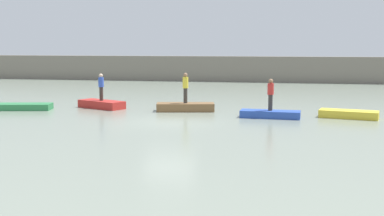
% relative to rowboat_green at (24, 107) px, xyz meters
% --- Properties ---
extents(ground_plane, '(120.00, 120.00, 0.00)m').
position_rel_rowboat_green_xyz_m(ground_plane, '(9.32, -2.81, -0.18)').
color(ground_plane, gray).
extents(embankment_wall, '(80.00, 1.20, 2.57)m').
position_rel_rowboat_green_xyz_m(embankment_wall, '(9.32, 24.33, 1.11)').
color(embankment_wall, gray).
rests_on(embankment_wall, ground_plane).
extents(rowboat_green, '(3.26, 1.79, 0.36)m').
position_rel_rowboat_green_xyz_m(rowboat_green, '(0.00, 0.00, 0.00)').
color(rowboat_green, '#2D7F47').
rests_on(rowboat_green, ground_plane).
extents(rowboat_red, '(3.15, 2.26, 0.46)m').
position_rel_rowboat_green_xyz_m(rowboat_red, '(4.13, 1.56, 0.05)').
color(rowboat_red, red).
rests_on(rowboat_red, ground_plane).
extents(rowboat_brown, '(3.39, 1.73, 0.46)m').
position_rel_rowboat_green_xyz_m(rowboat_brown, '(9.29, 1.24, 0.05)').
color(rowboat_brown, brown).
rests_on(rowboat_brown, ground_plane).
extents(rowboat_blue, '(3.09, 1.17, 0.37)m').
position_rel_rowboat_green_xyz_m(rowboat_blue, '(14.11, -0.46, 0.01)').
color(rowboat_blue, '#2B4CAD').
rests_on(rowboat_blue, ground_plane).
extents(rowboat_yellow, '(3.07, 1.68, 0.40)m').
position_rel_rowboat_green_xyz_m(rowboat_yellow, '(18.07, 0.24, 0.02)').
color(rowboat_yellow, gold).
rests_on(rowboat_yellow, ground_plane).
extents(person_red_shirt, '(0.32, 0.32, 1.64)m').
position_rel_rowboat_green_xyz_m(person_red_shirt, '(14.11, -0.46, 1.11)').
color(person_red_shirt, '#38332D').
rests_on(person_red_shirt, rowboat_blue).
extents(person_yellow_shirt, '(0.32, 0.32, 1.71)m').
position_rel_rowboat_green_xyz_m(person_yellow_shirt, '(9.29, 1.24, 1.23)').
color(person_yellow_shirt, '#38332D').
rests_on(person_yellow_shirt, rowboat_brown).
extents(person_blue_shirt, '(0.32, 0.32, 1.60)m').
position_rel_rowboat_green_xyz_m(person_blue_shirt, '(4.13, 1.56, 1.16)').
color(person_blue_shirt, '#38332D').
rests_on(person_blue_shirt, rowboat_red).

